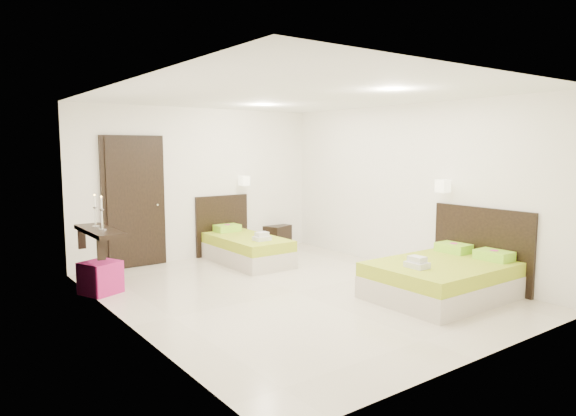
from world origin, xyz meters
TOP-DOWN VIEW (x-y plane):
  - floor at (0.00, 0.00)m, footprint 5.50×5.50m
  - bed_single at (0.41, 1.97)m, footprint 1.03×1.72m
  - bed_double at (1.44, -1.32)m, footprint 1.78×1.51m
  - nightstand at (1.57, 2.70)m, footprint 0.59×0.56m
  - ottoman at (-2.12, 1.48)m, footprint 0.56×0.56m
  - door at (-1.20, 2.70)m, footprint 1.02×0.15m
  - console_shelf at (-2.08, 1.60)m, footprint 0.35×1.20m

SIDE VIEW (x-z plane):
  - floor at x=0.00m, z-range 0.00..0.00m
  - ottoman at x=-2.12m, z-range 0.00..0.43m
  - nightstand at x=1.57m, z-range 0.00..0.43m
  - bed_single at x=0.41m, z-range -0.45..0.97m
  - bed_double at x=1.44m, z-range -0.47..1.00m
  - console_shelf at x=-2.08m, z-range 0.42..1.21m
  - door at x=-1.20m, z-range -0.02..2.12m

